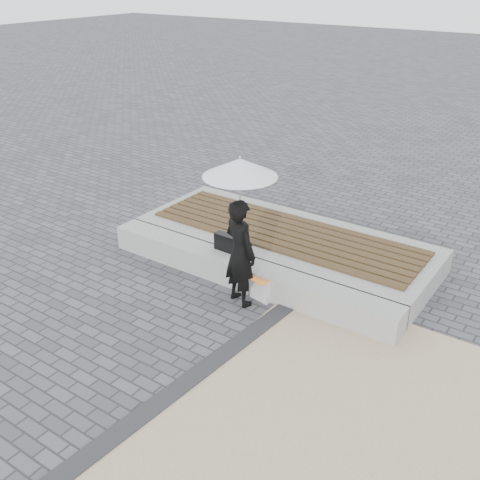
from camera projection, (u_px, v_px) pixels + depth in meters
The scene contains 11 objects.
ground at pixel (177, 334), 7.51m from camera, with size 80.00×80.00×0.00m, color #4F4E54.
terrazzo_zone at pixel (393, 469), 5.50m from camera, with size 5.00×5.00×0.02m, color tan.
edging_band at pixel (197, 375), 6.75m from camera, with size 0.25×5.20×0.04m, color #2A2A2C.
seating_ledge at pixel (244, 273), 8.61m from camera, with size 5.00×0.45×0.40m, color #ACADA8.
timber_platform at pixel (284, 244), 9.49m from camera, with size 5.00×2.00×0.40m, color #A0A19B.
timber_decking at pixel (285, 232), 9.39m from camera, with size 4.60×1.40×0.04m, color #513821, non-canonical shape.
woman at pixel (240, 253), 7.91m from camera, with size 0.58×0.38×1.60m, color black.
parasol at pixel (240, 168), 7.35m from camera, with size 1.00×1.00×1.28m.
handbag at pixel (226, 243), 8.79m from camera, with size 0.39×0.14×0.28m, color black.
canvas_tote at pixel (261, 289), 8.23m from camera, with size 0.34×0.14×0.36m, color silver.
magazine at pixel (260, 279), 8.12m from camera, with size 0.31×0.23×0.01m, color #F53F27.
Camera 1 is at (4.22, -4.60, 4.45)m, focal length 42.12 mm.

